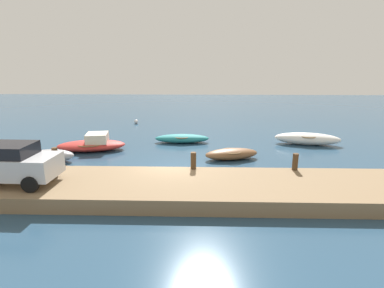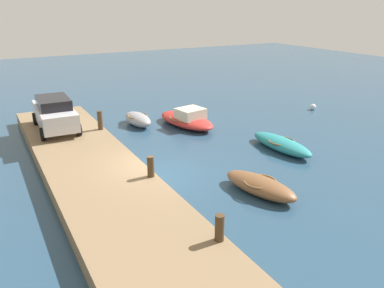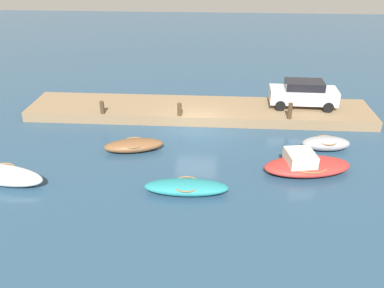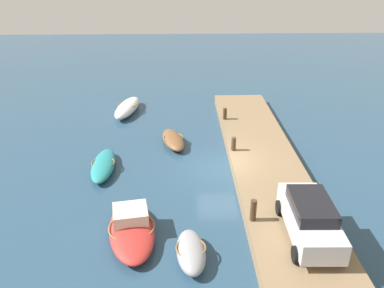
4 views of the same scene
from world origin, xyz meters
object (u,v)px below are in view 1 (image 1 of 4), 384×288
(marker_buoy, at_px, (136,122))
(motorboat_red, at_px, (92,144))
(rowboat_white, at_px, (307,139))
(rowboat_brown, at_px, (231,154))
(rowboat_teal, at_px, (182,138))
(dinghy_grey, at_px, (51,156))
(mooring_post_west, at_px, (55,158))
(parked_car, at_px, (5,163))
(mooring_post_mid_east, at_px, (295,162))
(mooring_post_mid_west, at_px, (193,161))

(marker_buoy, bearing_deg, motorboat_red, -95.72)
(motorboat_red, relative_size, marker_buoy, 11.78)
(rowboat_white, xyz_separation_m, rowboat_brown, (-5.61, -3.54, -0.09))
(rowboat_brown, bearing_deg, rowboat_teal, 116.04)
(dinghy_grey, relative_size, mooring_post_west, 2.70)
(dinghy_grey, height_order, mooring_post_west, mooring_post_west)
(rowboat_white, bearing_deg, mooring_post_west, -142.88)
(motorboat_red, bearing_deg, mooring_post_west, -98.51)
(rowboat_white, relative_size, rowboat_brown, 1.36)
(rowboat_white, bearing_deg, motorboat_red, -161.53)
(rowboat_white, relative_size, dinghy_grey, 1.73)
(rowboat_teal, height_order, mooring_post_west, mooring_post_west)
(mooring_post_west, height_order, marker_buoy, mooring_post_west)
(dinghy_grey, height_order, parked_car, parked_car)
(marker_buoy, bearing_deg, mooring_post_mid_east, -53.65)
(mooring_post_mid_west, relative_size, mooring_post_mid_east, 1.03)
(rowboat_brown, distance_m, mooring_post_mid_west, 4.19)
(motorboat_red, bearing_deg, rowboat_white, -2.10)
(rowboat_brown, bearing_deg, motorboat_red, 156.08)
(rowboat_brown, bearing_deg, parked_car, -164.16)
(rowboat_white, xyz_separation_m, mooring_post_west, (-14.37, -7.06, 0.70))
(parked_car, bearing_deg, rowboat_teal, 55.87)
(motorboat_red, xyz_separation_m, mooring_post_west, (0.10, -5.15, 0.70))
(motorboat_red, height_order, dinghy_grey, motorboat_red)
(mooring_post_mid_west, xyz_separation_m, marker_buoy, (-5.78, 14.34, -0.84))
(dinghy_grey, relative_size, marker_buoy, 6.86)
(rowboat_brown, height_order, marker_buoy, rowboat_brown)
(dinghy_grey, bearing_deg, rowboat_brown, 0.96)
(mooring_post_mid_east, bearing_deg, mooring_post_west, 180.00)
(parked_car, bearing_deg, mooring_post_west, 63.14)
(rowboat_brown, height_order, mooring_post_mid_east, mooring_post_mid_east)
(rowboat_white, relative_size, motorboat_red, 1.01)
(rowboat_white, bearing_deg, parked_car, -138.63)
(rowboat_white, height_order, motorboat_red, motorboat_red)
(motorboat_red, relative_size, mooring_post_mid_west, 5.63)
(mooring_post_mid_east, distance_m, parked_car, 12.63)
(mooring_post_west, relative_size, mooring_post_mid_west, 1.21)
(rowboat_brown, relative_size, parked_car, 0.80)
(dinghy_grey, distance_m, parked_car, 4.85)
(rowboat_teal, xyz_separation_m, marker_buoy, (-4.78, 7.00, -0.11))
(dinghy_grey, xyz_separation_m, rowboat_teal, (7.22, 4.67, -0.07))
(mooring_post_mid_west, xyz_separation_m, mooring_post_mid_east, (4.77, 0.00, -0.01))
(mooring_post_mid_west, bearing_deg, mooring_post_mid_east, 0.00)
(rowboat_white, distance_m, parked_car, 17.96)
(rowboat_white, height_order, dinghy_grey, rowboat_white)
(motorboat_red, distance_m, dinghy_grey, 2.90)
(dinghy_grey, bearing_deg, marker_buoy, 74.51)
(mooring_post_mid_east, relative_size, parked_car, 0.19)
(motorboat_red, relative_size, rowboat_teal, 1.18)
(mooring_post_west, height_order, mooring_post_mid_west, mooring_post_west)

